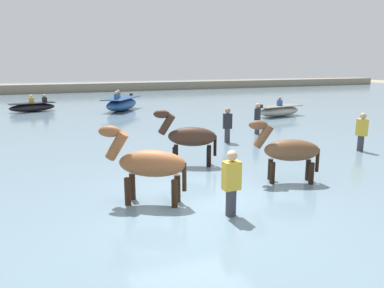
# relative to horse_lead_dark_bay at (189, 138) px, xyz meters

# --- Properties ---
(ground_plane) EXTENTS (120.00, 120.00, 0.00)m
(ground_plane) POSITION_rel_horse_lead_dark_bay_xyz_m (-0.96, -2.69, -1.14)
(ground_plane) COLOR gray
(water_surface) EXTENTS (90.00, 90.00, 0.37)m
(water_surface) POSITION_rel_horse_lead_dark_bay_xyz_m (-0.96, 7.31, -0.96)
(water_surface) COLOR slate
(water_surface) RESTS_ON ground
(horse_lead_dark_bay) EXTENTS (1.71, 1.07, 1.92)m
(horse_lead_dark_bay) POSITION_rel_horse_lead_dark_bay_xyz_m (0.00, 0.00, 0.00)
(horse_lead_dark_bay) COLOR #382319
(horse_lead_dark_bay) RESTS_ON ground
(horse_trailing_chestnut) EXTENTS (1.71, 1.19, 1.96)m
(horse_trailing_chestnut) POSITION_rel_horse_lead_dark_bay_xyz_m (-1.86, -2.36, 0.02)
(horse_trailing_chestnut) COLOR brown
(horse_trailing_chestnut) RESTS_ON ground
(horse_flank_bay) EXTENTS (1.67, 1.01, 1.87)m
(horse_flank_bay) POSITION_rel_horse_lead_dark_bay_xyz_m (1.62, -2.30, -0.03)
(horse_flank_bay) COLOR brown
(horse_flank_bay) RESTS_ON ground
(boat_near_starboard) EXTENTS (3.05, 3.64, 1.25)m
(boat_near_starboard) POSITION_rel_horse_lead_dark_bay_xyz_m (0.89, 13.17, -0.38)
(boat_near_starboard) COLOR #28518E
(boat_near_starboard) RESTS_ON water_surface
(boat_distant_west) EXTENTS (2.92, 1.43, 1.05)m
(boat_distant_west) POSITION_rel_horse_lead_dark_bay_xyz_m (8.27, 7.30, -0.48)
(boat_distant_west) COLOR #B2AD9E
(boat_distant_west) RESTS_ON water_surface
(boat_far_offshore) EXTENTS (2.76, 1.52, 1.00)m
(boat_far_offshore) POSITION_rel_horse_lead_dark_bay_xyz_m (-4.17, 14.62, -0.50)
(boat_far_offshore) COLOR black
(boat_far_offshore) RESTS_ON water_surface
(person_wading_close) EXTENTS (0.37, 0.30, 1.63)m
(person_wading_close) POSITION_rel_horse_lead_dark_bay_xyz_m (2.43, 2.32, -0.27)
(person_wading_close) COLOR #383842
(person_wading_close) RESTS_ON ground
(person_onlooker_left) EXTENTS (0.32, 0.20, 1.63)m
(person_onlooker_left) POSITION_rel_horse_lead_dark_bay_xyz_m (-0.62, -3.57, -0.27)
(person_onlooker_left) COLOR #383842
(person_onlooker_left) RESTS_ON ground
(person_spectator_far) EXTENTS (0.36, 0.37, 1.63)m
(person_spectator_far) POSITION_rel_horse_lead_dark_bay_xyz_m (4.33, 3.31, -0.27)
(person_spectator_far) COLOR #383842
(person_spectator_far) RESTS_ON ground
(person_onlooker_right) EXTENTS (0.28, 0.36, 1.63)m
(person_onlooker_right) POSITION_rel_horse_lead_dark_bay_xyz_m (5.83, -0.56, -0.27)
(person_onlooker_right) COLOR #383842
(person_onlooker_right) RESTS_ON ground
(far_shoreline) EXTENTS (80.00, 2.40, 1.23)m
(far_shoreline) POSITION_rel_horse_lead_dark_bay_xyz_m (-0.96, 30.09, -0.53)
(far_shoreline) COLOR gray
(far_shoreline) RESTS_ON ground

